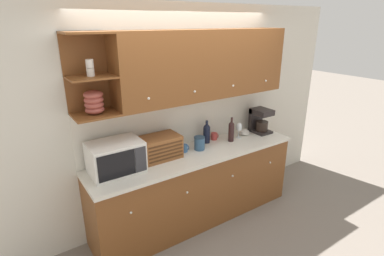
% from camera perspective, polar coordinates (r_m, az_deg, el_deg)
% --- Properties ---
extents(ground_plane, '(24.00, 24.00, 0.00)m').
position_cam_1_polar(ground_plane, '(4.25, -1.62, -14.60)').
color(ground_plane, slate).
extents(wall_back, '(5.02, 0.06, 2.60)m').
position_cam_1_polar(wall_back, '(3.70, -2.06, 2.48)').
color(wall_back, beige).
rests_on(wall_back, ground_plane).
extents(counter_unit, '(2.64, 0.62, 0.92)m').
position_cam_1_polar(counter_unit, '(3.79, 0.77, -10.93)').
color(counter_unit, brown).
rests_on(counter_unit, ground_plane).
extents(backsplash_panel, '(2.62, 0.01, 0.61)m').
position_cam_1_polar(backsplash_panel, '(3.70, -1.75, 1.32)').
color(backsplash_panel, silver).
rests_on(backsplash_panel, counter_unit).
extents(upper_cabinets, '(2.62, 0.37, 0.77)m').
position_cam_1_polar(upper_cabinets, '(3.49, 1.88, 11.88)').
color(upper_cabinets, brown).
rests_on(upper_cabinets, backsplash_panel).
extents(microwave, '(0.53, 0.38, 0.33)m').
position_cam_1_polar(microwave, '(3.16, -14.32, -5.43)').
color(microwave, silver).
rests_on(microwave, counter_unit).
extents(bread_box, '(0.45, 0.30, 0.26)m').
position_cam_1_polar(bread_box, '(3.40, -6.16, -3.65)').
color(bread_box, brown).
rests_on(bread_box, counter_unit).
extents(mug, '(0.09, 0.08, 0.09)m').
position_cam_1_polar(mug, '(3.57, -1.44, -3.86)').
color(mug, '#38669E').
rests_on(mug, counter_unit).
extents(storage_canister, '(0.13, 0.13, 0.16)m').
position_cam_1_polar(storage_canister, '(3.62, 1.44, -2.90)').
color(storage_canister, '#33567A').
rests_on(storage_canister, counter_unit).
extents(second_wine_bottle, '(0.09, 0.09, 0.29)m').
position_cam_1_polar(second_wine_bottle, '(3.81, 2.80, -0.89)').
color(second_wine_bottle, black).
rests_on(second_wine_bottle, counter_unit).
extents(mug_blue_second, '(0.09, 0.08, 0.09)m').
position_cam_1_polar(mug_blue_second, '(3.94, 4.26, -1.56)').
color(mug_blue_second, '#B73D38').
rests_on(mug_blue_second, counter_unit).
extents(wine_bottle, '(0.07, 0.07, 0.32)m').
position_cam_1_polar(wine_bottle, '(3.88, 7.49, -0.50)').
color(wine_bottle, black).
rests_on(wine_bottle, counter_unit).
extents(wine_glass, '(0.08, 0.08, 0.21)m').
position_cam_1_polar(wine_glass, '(4.00, 8.97, 0.08)').
color(wine_glass, silver).
rests_on(wine_glass, counter_unit).
extents(bowl_stack_on_counter, '(0.15, 0.15, 0.07)m').
position_cam_1_polar(bowl_stack_on_counter, '(4.17, 9.88, -0.77)').
color(bowl_stack_on_counter, silver).
rests_on(bowl_stack_on_counter, counter_unit).
extents(coffee_maker, '(0.22, 0.28, 0.33)m').
position_cam_1_polar(coffee_maker, '(4.27, 12.75, 1.48)').
color(coffee_maker, black).
rests_on(coffee_maker, counter_unit).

